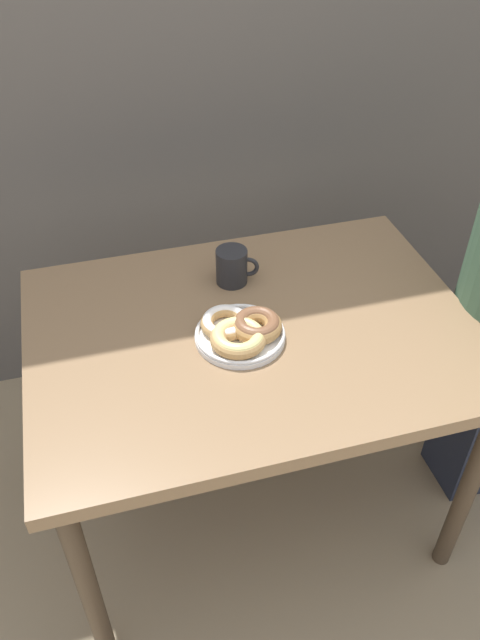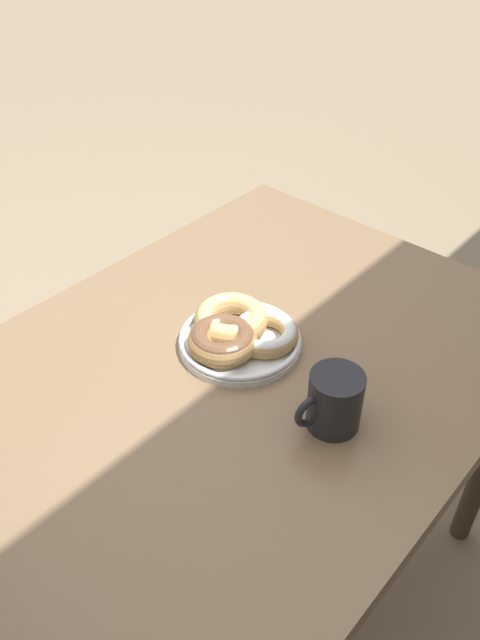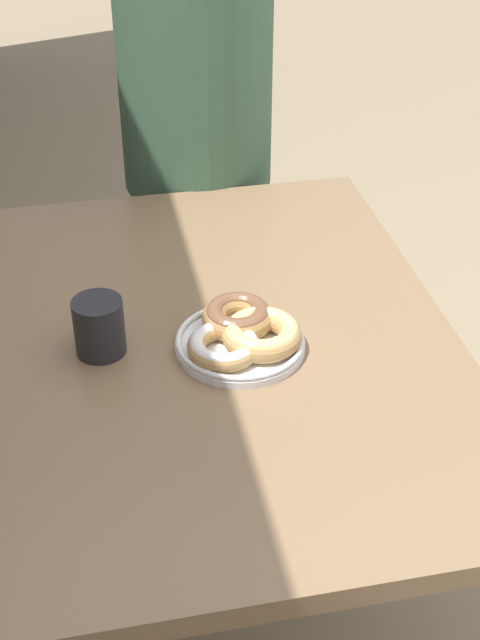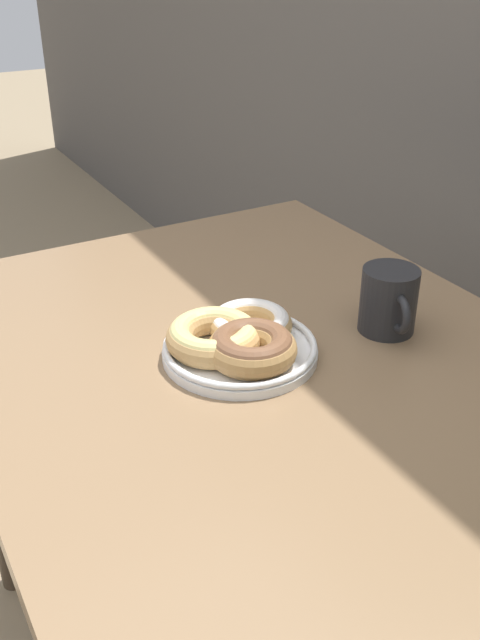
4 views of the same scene
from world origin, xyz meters
name	(u,v)px [view 4 (image 4 of 4)]	position (x,y,z in m)	size (l,w,h in m)	color
dining_table	(271,410)	(0.00, 0.31, 0.67)	(1.13, 0.82, 0.75)	#846647
donut_plate	(238,340)	(-0.04, 0.28, 0.78)	(0.24, 0.23, 0.06)	white
coffee_mug	(387,299)	(0.00, 0.52, 0.80)	(0.12, 0.09, 0.10)	#232326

